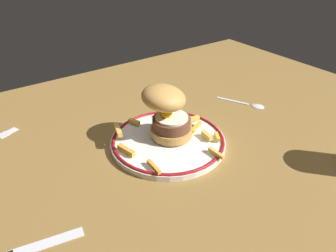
% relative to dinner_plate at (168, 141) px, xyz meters
% --- Properties ---
extents(ground_plane, '(1.43, 1.09, 0.04)m').
position_rel_dinner_plate_xyz_m(ground_plane, '(-0.03, -0.05, -0.03)').
color(ground_plane, olive).
extents(dinner_plate, '(0.25, 0.25, 0.02)m').
position_rel_dinner_plate_xyz_m(dinner_plate, '(0.00, 0.00, 0.00)').
color(dinner_plate, white).
rests_on(dinner_plate, ground_plane).
extents(burger, '(0.14, 0.13, 0.12)m').
position_rel_dinner_plate_xyz_m(burger, '(0.01, 0.01, 0.07)').
color(burger, '#C08943').
rests_on(burger, dinner_plate).
extents(fries_pile, '(0.21, 0.24, 0.03)m').
position_rel_dinner_plate_xyz_m(fries_pile, '(0.00, 0.00, 0.02)').
color(fries_pile, '#ECB74B').
rests_on(fries_pile, dinner_plate).
extents(spoon, '(0.08, 0.13, 0.01)m').
position_rel_dinner_plate_xyz_m(spoon, '(0.29, 0.02, -0.00)').
color(spoon, silver).
rests_on(spoon, ground_plane).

